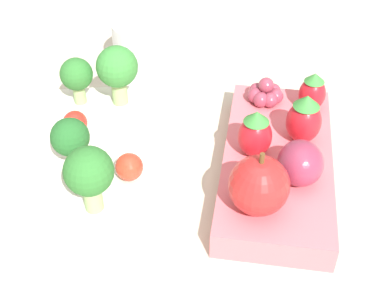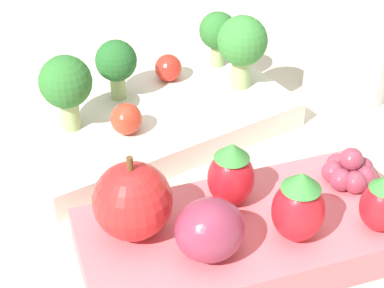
% 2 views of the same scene
% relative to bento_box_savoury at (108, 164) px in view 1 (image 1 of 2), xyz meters
% --- Properties ---
extents(ground_plane, '(4.00, 4.00, 0.00)m').
position_rel_bento_box_savoury_xyz_m(ground_plane, '(0.00, -0.08, -0.01)').
color(ground_plane, '#BCB29E').
extents(bento_box_savoury, '(0.23, 0.16, 0.02)m').
position_rel_bento_box_savoury_xyz_m(bento_box_savoury, '(0.00, 0.00, 0.00)').
color(bento_box_savoury, silver).
rests_on(bento_box_savoury, ground_plane).
extents(bento_box_fruit, '(0.21, 0.11, 0.03)m').
position_rel_bento_box_savoury_xyz_m(bento_box_fruit, '(0.01, -0.15, 0.00)').
color(bento_box_fruit, '#DB6670').
rests_on(bento_box_fruit, ground_plane).
extents(broccoli_floret_0, '(0.04, 0.04, 0.06)m').
position_rel_bento_box_savoury_xyz_m(broccoli_floret_0, '(-0.06, -0.00, 0.05)').
color(broccoli_floret_0, '#93B770').
rests_on(broccoli_floret_0, bento_box_savoury).
extents(broccoli_floret_1, '(0.03, 0.03, 0.05)m').
position_rel_bento_box_savoury_xyz_m(broccoli_floret_1, '(-0.02, 0.02, 0.04)').
color(broccoli_floret_1, '#93B770').
rests_on(broccoli_floret_1, bento_box_savoury).
extents(broccoli_floret_2, '(0.03, 0.03, 0.05)m').
position_rel_bento_box_savoury_xyz_m(broccoli_floret_2, '(0.08, 0.04, 0.04)').
color(broccoli_floret_2, '#93B770').
rests_on(broccoli_floret_2, bento_box_savoury).
extents(broccoli_floret_3, '(0.04, 0.04, 0.06)m').
position_rel_bento_box_savoury_xyz_m(broccoli_floret_3, '(0.08, 0.00, 0.05)').
color(broccoli_floret_3, '#93B770').
rests_on(broccoli_floret_3, bento_box_savoury).
extents(cherry_tomato_0, '(0.02, 0.02, 0.02)m').
position_rel_bento_box_savoury_xyz_m(cherry_tomato_0, '(0.03, 0.03, 0.02)').
color(cherry_tomato_0, red).
rests_on(cherry_tomato_0, bento_box_savoury).
extents(cherry_tomato_1, '(0.02, 0.02, 0.02)m').
position_rel_bento_box_savoury_xyz_m(cherry_tomato_1, '(-0.03, -0.03, 0.02)').
color(cherry_tomato_1, red).
rests_on(cherry_tomato_1, bento_box_savoury).
extents(apple, '(0.05, 0.05, 0.06)m').
position_rel_bento_box_savoury_xyz_m(apple, '(-0.06, -0.13, 0.04)').
color(apple, red).
rests_on(apple, bento_box_fruit).
extents(strawberry_0, '(0.03, 0.03, 0.04)m').
position_rel_bento_box_savoury_xyz_m(strawberry_0, '(0.08, -0.19, 0.03)').
color(strawberry_0, red).
rests_on(strawberry_0, bento_box_fruit).
extents(strawberry_1, '(0.03, 0.03, 0.05)m').
position_rel_bento_box_savoury_xyz_m(strawberry_1, '(0.03, -0.17, 0.04)').
color(strawberry_1, red).
rests_on(strawberry_1, bento_box_fruit).
extents(strawberry_2, '(0.03, 0.03, 0.05)m').
position_rel_bento_box_savoury_xyz_m(strawberry_2, '(0.01, -0.13, 0.04)').
color(strawberry_2, red).
rests_on(strawberry_2, bento_box_fruit).
extents(plum, '(0.04, 0.04, 0.04)m').
position_rel_bento_box_savoury_xyz_m(plum, '(-0.02, -0.17, 0.03)').
color(plum, '#892D47').
rests_on(plum, bento_box_fruit).
extents(grape_cluster, '(0.03, 0.04, 0.03)m').
position_rel_bento_box_savoury_xyz_m(grape_cluster, '(0.09, -0.14, 0.02)').
color(grape_cluster, '#93384C').
rests_on(grape_cluster, bento_box_fruit).
extents(drinking_cup, '(0.07, 0.07, 0.06)m').
position_rel_bento_box_savoury_xyz_m(drinking_cup, '(0.18, -0.01, 0.02)').
color(drinking_cup, silver).
rests_on(drinking_cup, ground_plane).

